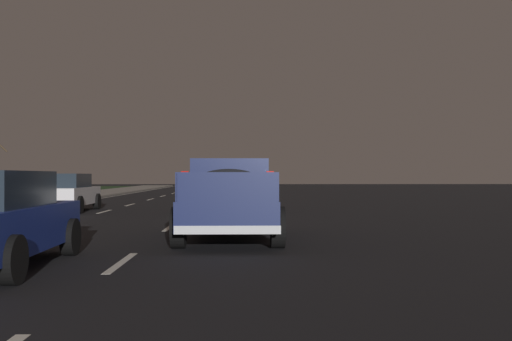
% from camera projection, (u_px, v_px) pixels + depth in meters
% --- Properties ---
extents(ground, '(144.00, 144.00, 0.00)m').
position_uv_depth(ground, '(161.00, 207.00, 28.28)').
color(ground, black).
extents(sidewalk_shoulder, '(108.00, 4.00, 0.12)m').
position_uv_depth(sidewalk_shoulder, '(1.00, 205.00, 28.09)').
color(sidewalk_shoulder, gray).
rests_on(sidewalk_shoulder, ground).
extents(lane_markings, '(108.85, 7.04, 0.01)m').
position_uv_depth(lane_markings, '(113.00, 203.00, 31.84)').
color(lane_markings, silver).
rests_on(lane_markings, ground).
extents(pickup_truck, '(5.43, 2.29, 1.87)m').
position_uv_depth(pickup_truck, '(230.00, 196.00, 13.97)').
color(pickup_truck, '#141E4C').
rests_on(pickup_truck, ground).
extents(sedan_white, '(4.42, 2.05, 1.54)m').
position_uv_depth(sedan_white, '(66.00, 192.00, 24.46)').
color(sedan_white, silver).
rests_on(sedan_white, ground).
extents(sedan_silver, '(4.44, 2.10, 1.54)m').
position_uv_depth(sedan_silver, '(233.00, 192.00, 24.77)').
color(sedan_silver, '#B2B5BA').
rests_on(sedan_silver, ground).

